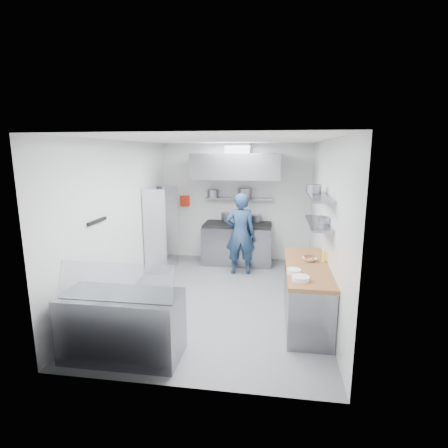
% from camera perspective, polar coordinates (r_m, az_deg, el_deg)
% --- Properties ---
extents(floor, '(5.00, 5.00, 0.00)m').
position_cam_1_polar(floor, '(6.50, -0.79, -11.94)').
color(floor, slate).
rests_on(floor, ground).
extents(ceiling, '(5.00, 5.00, 0.00)m').
position_cam_1_polar(ceiling, '(5.96, -0.87, 13.57)').
color(ceiling, silver).
rests_on(ceiling, wall_back).
extents(wall_back, '(3.60, 2.80, 0.02)m').
position_cam_1_polar(wall_back, '(8.52, 1.88, 3.55)').
color(wall_back, white).
rests_on(wall_back, floor).
extents(wall_front, '(3.60, 2.80, 0.02)m').
position_cam_1_polar(wall_front, '(3.71, -7.11, -7.35)').
color(wall_front, white).
rests_on(wall_front, floor).
extents(wall_left, '(2.80, 5.00, 0.02)m').
position_cam_1_polar(wall_left, '(6.60, -16.44, 0.70)').
color(wall_left, white).
rests_on(wall_left, floor).
extents(wall_right, '(2.80, 5.00, 0.02)m').
position_cam_1_polar(wall_right, '(6.06, 16.23, -0.26)').
color(wall_right, white).
rests_on(wall_right, floor).
extents(gas_range, '(1.60, 0.80, 0.90)m').
position_cam_1_polar(gas_range, '(8.31, 2.21, -3.35)').
color(gas_range, gray).
rests_on(gas_range, floor).
extents(cooktop, '(1.57, 0.78, 0.06)m').
position_cam_1_polar(cooktop, '(8.19, 2.23, -0.11)').
color(cooktop, black).
rests_on(cooktop, gas_range).
extents(stock_pot_left, '(0.30, 0.30, 0.20)m').
position_cam_1_polar(stock_pot_left, '(8.53, 0.55, 1.26)').
color(stock_pot_left, slate).
rests_on(stock_pot_left, cooktop).
extents(stock_pot_mid, '(0.35, 0.35, 0.24)m').
position_cam_1_polar(stock_pot_mid, '(8.12, 1.81, 0.86)').
color(stock_pot_mid, slate).
rests_on(stock_pot_mid, cooktop).
extents(stock_pot_right, '(0.25, 0.25, 0.16)m').
position_cam_1_polar(stock_pot_right, '(8.43, 5.36, 0.94)').
color(stock_pot_right, slate).
rests_on(stock_pot_right, cooktop).
extents(over_range_shelf, '(1.60, 0.30, 0.04)m').
position_cam_1_polar(over_range_shelf, '(8.33, 2.45, 4.20)').
color(over_range_shelf, gray).
rests_on(over_range_shelf, wall_back).
extents(shelf_pot_a, '(0.27, 0.27, 0.18)m').
position_cam_1_polar(shelf_pot_a, '(8.37, -1.84, 4.99)').
color(shelf_pot_a, slate).
rests_on(shelf_pot_a, over_range_shelf).
extents(shelf_pot_b, '(0.32, 0.32, 0.22)m').
position_cam_1_polar(shelf_pot_b, '(8.36, 3.42, 5.12)').
color(shelf_pot_b, slate).
rests_on(shelf_pot_b, over_range_shelf).
extents(extractor_hood, '(1.90, 1.15, 0.55)m').
position_cam_1_polar(extractor_hood, '(7.85, 2.17, 9.46)').
color(extractor_hood, gray).
rests_on(extractor_hood, wall_back).
extents(hood_duct, '(0.55, 0.55, 0.24)m').
position_cam_1_polar(hood_duct, '(8.07, 2.37, 12.22)').
color(hood_duct, slate).
rests_on(hood_duct, extractor_hood).
extents(red_firebox, '(0.22, 0.10, 0.26)m').
position_cam_1_polar(red_firebox, '(8.69, -6.40, 3.78)').
color(red_firebox, red).
rests_on(red_firebox, wall_back).
extents(chef, '(0.69, 0.50, 1.76)m').
position_cam_1_polar(chef, '(7.49, 2.66, -1.61)').
color(chef, navy).
rests_on(chef, floor).
extents(wire_rack, '(0.50, 0.90, 1.85)m').
position_cam_1_polar(wire_rack, '(7.90, -10.16, -0.78)').
color(wire_rack, silver).
rests_on(wire_rack, floor).
extents(rack_bin_a, '(0.15, 0.18, 0.16)m').
position_cam_1_polar(rack_bin_a, '(7.60, -10.95, -2.26)').
color(rack_bin_a, white).
rests_on(rack_bin_a, wire_rack).
extents(rack_bin_b, '(0.13, 0.17, 0.15)m').
position_cam_1_polar(rack_bin_b, '(7.79, -10.33, 1.86)').
color(rack_bin_b, yellow).
rests_on(rack_bin_b, wire_rack).
extents(rack_jar, '(0.11, 0.11, 0.18)m').
position_cam_1_polar(rack_jar, '(7.55, -10.53, 5.37)').
color(rack_jar, black).
rests_on(rack_jar, wire_rack).
extents(knife_strip, '(0.04, 0.55, 0.05)m').
position_cam_1_polar(knife_strip, '(5.78, -20.01, 0.46)').
color(knife_strip, black).
rests_on(knife_strip, wall_left).
extents(prep_counter_base, '(0.62, 2.00, 0.84)m').
position_cam_1_polar(prep_counter_base, '(5.73, 13.23, -11.03)').
color(prep_counter_base, gray).
rests_on(prep_counter_base, floor).
extents(prep_counter_top, '(0.65, 2.04, 0.06)m').
position_cam_1_polar(prep_counter_top, '(5.58, 13.44, -6.76)').
color(prep_counter_top, brown).
rests_on(prep_counter_top, prep_counter_base).
extents(plate_stack_a, '(0.24, 0.24, 0.06)m').
position_cam_1_polar(plate_stack_a, '(4.88, 12.40, -8.66)').
color(plate_stack_a, white).
rests_on(plate_stack_a, prep_counter_top).
extents(plate_stack_b, '(0.20, 0.20, 0.06)m').
position_cam_1_polar(plate_stack_b, '(5.14, 11.36, -7.55)').
color(plate_stack_b, white).
rests_on(plate_stack_b, prep_counter_top).
extents(copper_pan, '(0.17, 0.17, 0.06)m').
position_cam_1_polar(copper_pan, '(5.81, 13.75, -5.40)').
color(copper_pan, '#CB6D39').
rests_on(copper_pan, prep_counter_top).
extents(squeeze_bottle, '(0.06, 0.06, 0.18)m').
position_cam_1_polar(squeeze_bottle, '(5.74, 16.02, -5.11)').
color(squeeze_bottle, yellow).
rests_on(squeeze_bottle, prep_counter_top).
extents(mixing_bowl, '(0.28, 0.28, 0.05)m').
position_cam_1_polar(mixing_bowl, '(5.75, 13.78, -5.62)').
color(mixing_bowl, white).
rests_on(mixing_bowl, prep_counter_top).
extents(wall_shelf_lower, '(0.30, 1.30, 0.04)m').
position_cam_1_polar(wall_shelf_lower, '(5.72, 15.09, 0.16)').
color(wall_shelf_lower, gray).
rests_on(wall_shelf_lower, wall_right).
extents(wall_shelf_upper, '(0.30, 1.30, 0.04)m').
position_cam_1_polar(wall_shelf_upper, '(5.66, 15.31, 4.33)').
color(wall_shelf_upper, gray).
rests_on(wall_shelf_upper, wall_right).
extents(shelf_pot_c, '(0.21, 0.21, 0.10)m').
position_cam_1_polar(shelf_pot_c, '(5.61, 16.21, 0.60)').
color(shelf_pot_c, slate).
rests_on(shelf_pot_c, wall_shelf_lower).
extents(shelf_pot_d, '(0.25, 0.25, 0.14)m').
position_cam_1_polar(shelf_pot_d, '(5.96, 14.44, 5.60)').
color(shelf_pot_d, slate).
rests_on(shelf_pot_d, wall_shelf_upper).
extents(display_case, '(1.50, 0.70, 0.85)m').
position_cam_1_polar(display_case, '(4.83, -16.22, -15.63)').
color(display_case, gray).
rests_on(display_case, floor).
extents(display_glass, '(1.47, 0.19, 0.42)m').
position_cam_1_polar(display_glass, '(4.48, -17.33, -8.92)').
color(display_glass, silver).
rests_on(display_glass, display_case).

